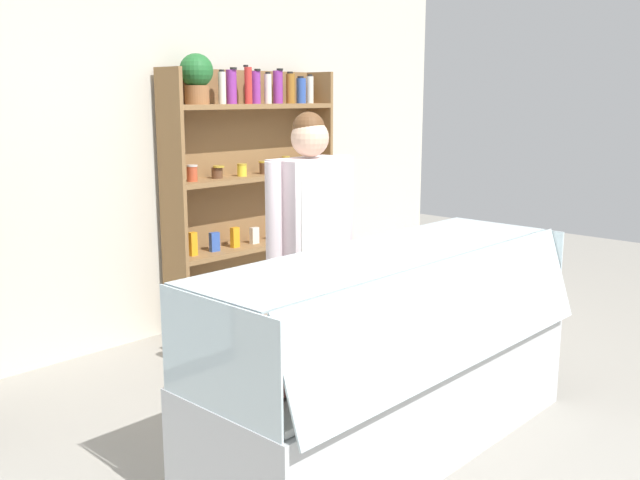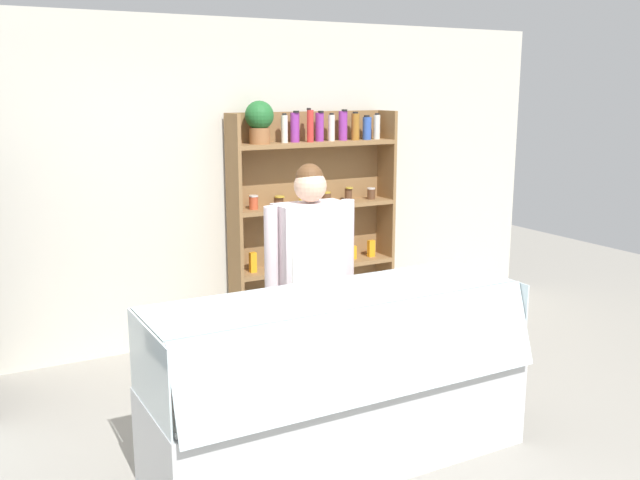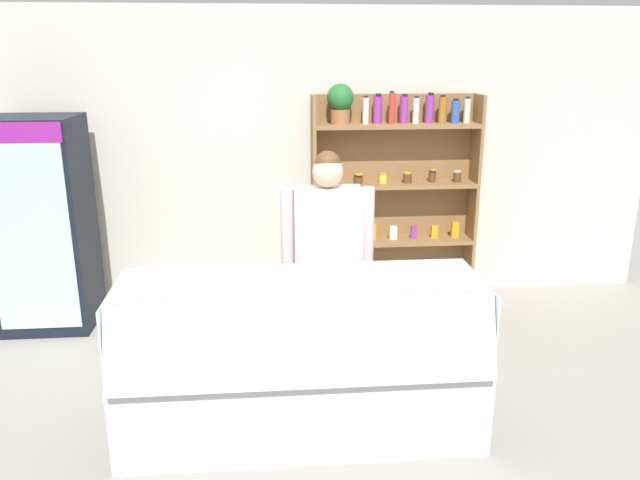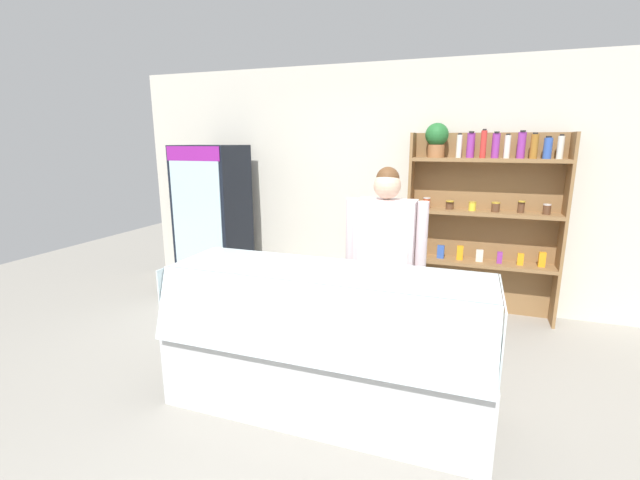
# 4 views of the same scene
# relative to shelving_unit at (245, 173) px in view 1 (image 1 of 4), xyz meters

# --- Properties ---
(ground_plane) EXTENTS (12.00, 12.00, 0.00)m
(ground_plane) POSITION_rel_shelving_unit_xyz_m (-0.83, -2.11, -1.15)
(ground_plane) COLOR gray
(back_wall) EXTENTS (6.80, 0.10, 2.70)m
(back_wall) POSITION_rel_shelving_unit_xyz_m (-0.83, 0.19, 0.20)
(back_wall) COLOR beige
(back_wall) RESTS_ON ground
(shelving_unit) EXTENTS (1.53, 0.29, 2.04)m
(shelving_unit) POSITION_rel_shelving_unit_xyz_m (0.00, 0.00, 0.00)
(shelving_unit) COLOR olive
(shelving_unit) RESTS_ON ground
(deli_display_case) EXTENTS (2.19, 0.80, 1.01)m
(deli_display_case) POSITION_rel_shelving_unit_xyz_m (-0.96, -2.18, -0.84)
(deli_display_case) COLOR silver
(deli_display_case) RESTS_ON ground
(shop_clerk) EXTENTS (0.67, 0.25, 1.66)m
(shop_clerk) POSITION_rel_shelving_unit_xyz_m (-0.72, -1.39, -0.17)
(shop_clerk) COLOR #4C4233
(shop_clerk) RESTS_ON ground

